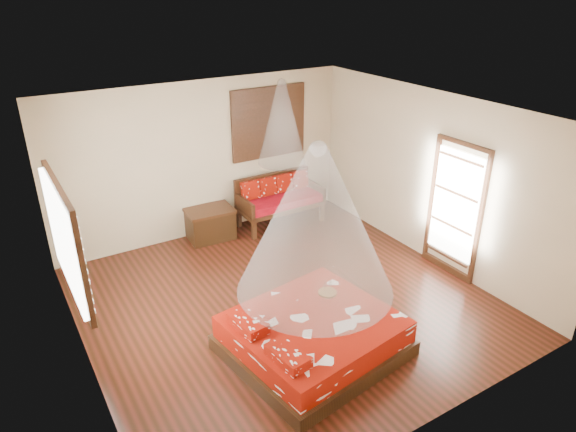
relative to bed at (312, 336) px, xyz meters
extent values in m
cube|color=black|center=(0.29, 1.15, -0.26)|extent=(5.50, 5.50, 0.02)
cube|color=silver|center=(0.29, 1.15, 2.56)|extent=(5.50, 5.50, 0.02)
cube|color=beige|center=(-2.47, 1.15, 1.15)|extent=(0.02, 5.50, 2.80)
cube|color=beige|center=(3.05, 1.15, 1.15)|extent=(0.02, 5.50, 2.80)
cube|color=beige|center=(0.29, 3.91, 1.15)|extent=(5.50, 0.02, 2.80)
cube|color=beige|center=(0.29, -1.61, 1.15)|extent=(5.50, 0.02, 2.80)
cube|color=black|center=(0.02, 0.00, -0.15)|extent=(2.22, 2.06, 0.20)
cube|color=#8C1004|center=(0.02, 0.00, 0.10)|extent=(2.11, 1.95, 0.30)
cube|color=#8C1004|center=(-0.65, -0.47, 0.32)|extent=(0.35, 0.55, 0.13)
cube|color=#8C1004|center=(-0.76, 0.28, 0.32)|extent=(0.35, 0.55, 0.13)
cube|color=black|center=(0.85, 3.14, -0.04)|extent=(0.08, 0.08, 0.42)
cube|color=black|center=(2.35, 3.14, -0.04)|extent=(0.08, 0.08, 0.42)
cube|color=black|center=(0.85, 3.75, -0.04)|extent=(0.08, 0.08, 0.42)
cube|color=black|center=(2.35, 3.75, -0.04)|extent=(0.08, 0.08, 0.42)
cube|color=black|center=(1.60, 3.45, 0.13)|extent=(1.62, 0.72, 0.08)
cube|color=maroon|center=(1.60, 3.45, 0.24)|extent=(1.56, 0.66, 0.14)
cube|color=black|center=(1.60, 3.77, 0.42)|extent=(1.62, 0.06, 0.55)
cube|color=black|center=(0.83, 3.45, 0.29)|extent=(0.06, 0.72, 0.30)
cube|color=black|center=(2.37, 3.45, 0.29)|extent=(0.06, 0.72, 0.30)
cube|color=#8C1004|center=(1.06, 3.65, 0.48)|extent=(0.34, 0.19, 0.36)
cube|color=#8C1004|center=(1.42, 3.65, 0.48)|extent=(0.34, 0.19, 0.36)
cube|color=#8C1004|center=(1.78, 3.65, 0.48)|extent=(0.34, 0.19, 0.36)
cube|color=#8C1004|center=(2.14, 3.65, 0.48)|extent=(0.34, 0.19, 0.36)
cube|color=black|center=(0.19, 3.60, 0.01)|extent=(0.83, 0.62, 0.52)
cube|color=black|center=(0.19, 3.60, 0.30)|extent=(0.87, 0.66, 0.05)
cube|color=black|center=(1.60, 3.87, 1.65)|extent=(1.52, 0.06, 1.32)
cube|color=black|center=(1.60, 3.86, 1.65)|extent=(1.35, 0.04, 1.10)
cube|color=black|center=(-2.43, 1.35, 1.45)|extent=(0.08, 1.74, 1.34)
cube|color=beige|center=(-2.39, 1.35, 1.45)|extent=(0.04, 1.54, 1.10)
cube|color=black|center=(3.01, 0.55, 0.80)|extent=(0.08, 1.02, 2.16)
cube|color=white|center=(2.99, 0.55, 0.90)|extent=(0.03, 0.82, 1.70)
cylinder|color=brown|center=(0.49, 0.38, 0.26)|extent=(0.25, 0.25, 0.03)
cone|color=white|center=(0.02, 0.00, 1.60)|extent=(1.87, 1.87, 1.80)
cone|color=white|center=(1.60, 3.40, 1.75)|extent=(0.88, 0.88, 1.50)
camera|label=1|loc=(-2.99, -4.27, 4.09)|focal=32.00mm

